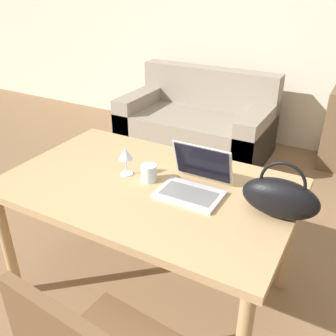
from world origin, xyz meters
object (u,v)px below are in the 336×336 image
Objects in this scene: drinking_glass at (149,173)px; couch at (197,125)px; wine_glass at (126,155)px; handbag at (280,197)px; laptop at (196,179)px.

couch is at bearing 107.33° from drinking_glass.
handbag reaches higher than wine_glass.
laptop is 0.40m from wine_glass.
couch is at bearing 103.39° from wine_glass.
wine_glass is 0.81m from handbag.
couch is at bearing 114.29° from laptop.
laptop is (0.84, -1.86, 0.51)m from couch.
couch is 4.39× the size of handbag.
laptop is 0.92× the size of handbag.
drinking_glass is at bearing 0.05° from wine_glass.
drinking_glass is 0.56× the size of wine_glass.
couch is 17.04× the size of drinking_glass.
couch is 2.11m from laptop.
drinking_glass is 0.16m from wine_glass.
wine_glass reaches higher than couch.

